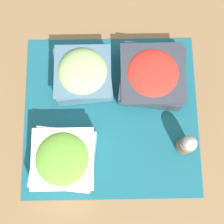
{
  "coord_description": "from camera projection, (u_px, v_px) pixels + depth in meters",
  "views": [
    {
      "loc": [
        -0.18,
        0.0,
        0.83
      ],
      "look_at": [
        0.0,
        0.0,
        0.03
      ],
      "focal_mm": 50.0,
      "sensor_mm": 36.0,
      "label": 1
    }
  ],
  "objects": [
    {
      "name": "cucumber_bowl",
      "position": [
        84.0,
        73.0,
        0.83
      ],
      "size": [
        0.16,
        0.16,
        0.08
      ],
      "color": "slate",
      "rests_on": "placemat"
    },
    {
      "name": "ground_plane",
      "position": [
        112.0,
        115.0,
        0.85
      ],
      "size": [
        3.0,
        3.0,
        0.0
      ],
      "primitive_type": "plane",
      "color": "olive"
    },
    {
      "name": "lettuce_bowl",
      "position": [
        65.0,
        159.0,
        0.78
      ],
      "size": [
        0.17,
        0.17,
        0.08
      ],
      "color": "white",
      "rests_on": "placemat"
    },
    {
      "name": "placemat",
      "position": [
        112.0,
        115.0,
        0.85
      ],
      "size": [
        0.44,
        0.47,
        0.0
      ],
      "color": "#195B6B",
      "rests_on": "ground_plane"
    },
    {
      "name": "tomato_bowl",
      "position": [
        153.0,
        75.0,
        0.83
      ],
      "size": [
        0.19,
        0.19,
        0.07
      ],
      "color": "#333842",
      "rests_on": "placemat"
    },
    {
      "name": "pepper_shaker",
      "position": [
        188.0,
        145.0,
        0.78
      ],
      "size": [
        0.04,
        0.04,
        0.09
      ],
      "color": "olive",
      "rests_on": "placemat"
    }
  ]
}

